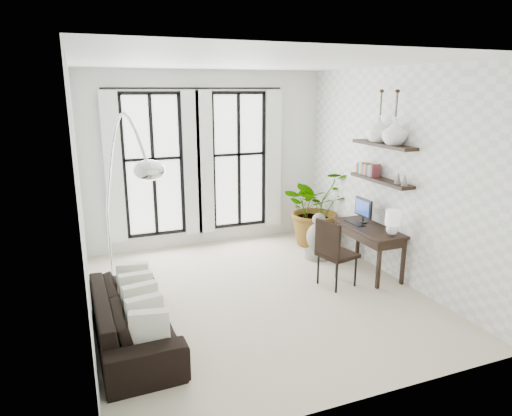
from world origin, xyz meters
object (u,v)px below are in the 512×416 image
plant (315,207)px  buddha (318,239)px  desk_chair (333,249)px  desk (370,231)px  arc_lamp (123,159)px  sofa (133,317)px

plant → buddha: (-0.32, -0.71, -0.38)m
desk_chair → desk: bearing=2.0°
buddha → desk_chair: bearing=-108.7°
arc_lamp → sofa: bearing=-96.3°
plant → desk_chair: size_ratio=1.41×
plant → arc_lamp: size_ratio=0.56×
buddha → sofa: bearing=-154.2°
sofa → buddha: size_ratio=2.58×
sofa → arc_lamp: arc_lamp is taller
desk_chair → plant: bearing=55.3°
desk → arc_lamp: 3.88m
sofa → plant: (3.65, 2.32, 0.42)m
plant → desk: (0.10, -1.61, -0.01)m
plant → arc_lamp: 4.03m
plant → desk: plant is taller
plant → buddha: bearing=-114.4°
sofa → desk_chair: size_ratio=2.04×
arc_lamp → desk_chair: bearing=-8.7°
plant → sofa: bearing=-147.5°
plant → desk: size_ratio=1.12×
desk_chair → arc_lamp: bearing=157.6°
sofa → buddha: buddha is taller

